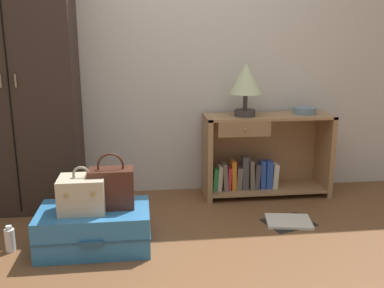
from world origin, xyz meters
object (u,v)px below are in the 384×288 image
object	(u,v)px
bowl	(304,110)
handbag	(112,187)
bottle	(10,240)
table_lamp	(246,81)
open_book_on_floor	(289,222)
wardrobe	(17,78)
train_case	(82,194)
bookshelf	(261,156)
suitcase_large	(95,228)

from	to	relation	value
bowl	handbag	bearing A→B (deg)	-152.40
bottle	table_lamp	bearing A→B (deg)	24.93
handbag	bottle	world-z (taller)	handbag
open_book_on_floor	bowl	bearing A→B (deg)	63.11
handbag	table_lamp	bearing A→B (deg)	36.57
bowl	open_book_on_floor	xyz separation A→B (m)	(-0.32, -0.63, -0.71)
wardrobe	bottle	bearing A→B (deg)	-84.90
bowl	train_case	xyz separation A→B (m)	(-1.74, -0.85, -0.35)
table_lamp	wardrobe	bearing A→B (deg)	-179.33
wardrobe	bookshelf	world-z (taller)	wardrobe
wardrobe	table_lamp	distance (m)	1.75
handbag	open_book_on_floor	world-z (taller)	handbag
wardrobe	bowl	world-z (taller)	wardrobe
open_book_on_floor	bookshelf	bearing A→B (deg)	93.72
wardrobe	open_book_on_floor	world-z (taller)	wardrobe
bookshelf	open_book_on_floor	xyz separation A→B (m)	(0.04, -0.62, -0.32)
bookshelf	open_book_on_floor	size ratio (longest dim) A/B	2.63
suitcase_large	train_case	world-z (taller)	train_case
suitcase_large	bottle	world-z (taller)	suitcase_large
bottle	bookshelf	bearing A→B (deg)	23.95
table_lamp	suitcase_large	distance (m)	1.63
wardrobe	suitcase_large	size ratio (longest dim) A/B	2.91
handbag	bottle	xyz separation A→B (m)	(-0.64, -0.01, -0.31)
suitcase_large	bottle	size ratio (longest dim) A/B	4.14
bookshelf	handbag	size ratio (longest dim) A/B	2.97
train_case	handbag	world-z (taller)	handbag
bowl	suitcase_large	distance (m)	1.96
open_book_on_floor	bottle	bearing A→B (deg)	-173.93
train_case	open_book_on_floor	xyz separation A→B (m)	(1.42, 0.23, -0.36)
bowl	train_case	size ratio (longest dim) A/B	0.65
suitcase_large	open_book_on_floor	distance (m)	1.38
bookshelf	handbag	world-z (taller)	bookshelf
bottle	open_book_on_floor	bearing A→B (deg)	6.07
bowl	open_book_on_floor	world-z (taller)	bowl
bottle	handbag	bearing A→B (deg)	0.97
train_case	wardrobe	bearing A→B (deg)	124.08
suitcase_large	handbag	bearing A→B (deg)	10.14
table_lamp	handbag	xyz separation A→B (m)	(-1.04, -0.77, -0.58)
suitcase_large	train_case	xyz separation A→B (m)	(-0.06, -0.02, 0.24)
train_case	open_book_on_floor	size ratio (longest dim) A/B	0.72
bookshelf	bottle	distance (m)	2.03
bookshelf	suitcase_large	bearing A→B (deg)	-147.83
wardrobe	train_case	world-z (taller)	wardrobe
bottle	wardrobe	bearing A→B (deg)	95.10
suitcase_large	handbag	size ratio (longest dim) A/B	1.97
bowl	bottle	xyz separation A→B (m)	(-2.20, -0.83, -0.64)
open_book_on_floor	suitcase_large	bearing A→B (deg)	-171.20
bookshelf	open_book_on_floor	bearing A→B (deg)	-86.28
bookshelf	train_case	size ratio (longest dim) A/B	3.66
bookshelf	wardrobe	bearing A→B (deg)	-178.25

